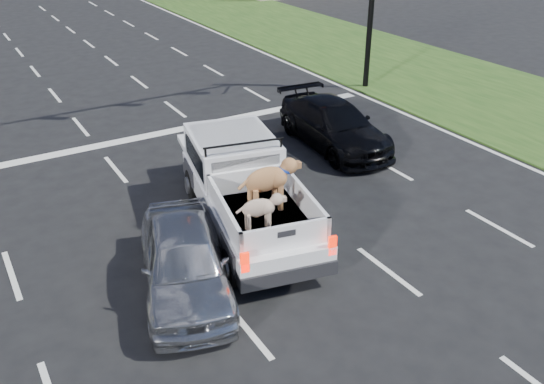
% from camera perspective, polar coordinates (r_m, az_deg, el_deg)
% --- Properties ---
extents(ground, '(160.00, 160.00, 0.00)m').
position_cam_1_polar(ground, '(11.83, 4.92, -10.33)').
color(ground, black).
rests_on(ground, ground).
extents(road_markings, '(17.75, 60.00, 0.01)m').
position_cam_1_polar(road_markings, '(16.76, -8.09, 1.75)').
color(road_markings, silver).
rests_on(road_markings, ground).
extents(grass_shoulder_right, '(8.00, 60.00, 0.06)m').
position_cam_1_polar(grass_shoulder_right, '(24.08, 22.45, 8.13)').
color(grass_shoulder_right, '#1E4013').
rests_on(grass_shoulder_right, ground).
extents(pickup_truck, '(3.18, 6.01, 2.14)m').
position_cam_1_polar(pickup_truck, '(13.72, -2.65, 0.52)').
color(pickup_truck, black).
rests_on(pickup_truck, ground).
extents(silver_sedan, '(2.83, 4.48, 1.42)m').
position_cam_1_polar(silver_sedan, '(11.72, -8.71, -6.71)').
color(silver_sedan, '#A7A9AE').
rests_on(silver_sedan, ground).
extents(black_coupe, '(2.36, 4.98, 1.40)m').
position_cam_1_polar(black_coupe, '(18.40, 6.17, 6.65)').
color(black_coupe, black).
rests_on(black_coupe, ground).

